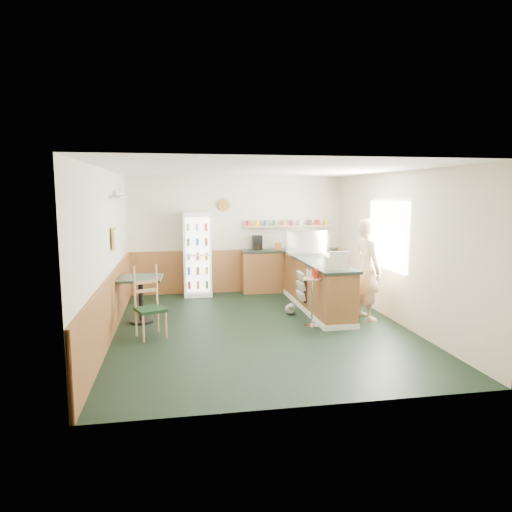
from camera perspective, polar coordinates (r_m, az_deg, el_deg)
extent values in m
plane|color=black|center=(8.03, 0.49, -8.93)|extent=(6.00, 6.00, 0.00)
cube|color=beige|center=(10.71, -2.42, 2.66)|extent=(5.00, 0.02, 2.70)
cube|color=beige|center=(7.71, -18.18, 0.23)|extent=(0.02, 6.00, 2.70)
cube|color=beige|center=(8.56, 17.26, 1.00)|extent=(0.02, 6.00, 2.70)
cube|color=white|center=(7.70, 0.51, 10.76)|extent=(5.00, 6.00, 0.02)
cube|color=#9A6031|center=(10.78, -2.36, -1.86)|extent=(4.98, 0.05, 1.00)
cube|color=#9A6031|center=(7.85, -17.63, -5.93)|extent=(0.05, 5.98, 1.00)
cube|color=white|center=(8.79, 16.13, 2.52)|extent=(0.06, 1.45, 1.25)
cube|color=tan|center=(8.17, -17.33, 2.09)|extent=(0.03, 0.32, 0.38)
cube|color=silver|center=(8.62, -16.77, 7.06)|extent=(0.18, 1.20, 0.03)
cylinder|color=olive|center=(10.56, -4.01, 6.38)|extent=(0.26, 0.04, 0.26)
cube|color=#9A6031|center=(9.25, 7.55, -3.72)|extent=(0.60, 2.95, 0.95)
cube|color=silver|center=(9.34, 7.50, -6.27)|extent=(0.64, 2.97, 0.10)
cube|color=#2C3D34|center=(9.16, 7.61, -0.59)|extent=(0.68, 3.01, 0.05)
cube|color=#9A6031|center=(10.84, 4.06, -1.95)|extent=(2.20, 0.38, 0.95)
cube|color=#2C3D34|center=(10.76, 4.09, 0.72)|extent=(2.24, 0.42, 0.05)
cube|color=tan|center=(10.79, 4.01, 3.75)|extent=(2.10, 0.22, 0.04)
cube|color=black|center=(10.59, 0.15, 1.68)|extent=(0.22, 0.18, 0.34)
cylinder|color=#B2664C|center=(10.59, -0.99, 4.13)|extent=(0.10, 0.10, 0.12)
cylinder|color=#B2664C|center=(10.63, 0.14, 4.14)|extent=(0.10, 0.10, 0.12)
cylinder|color=#B2664C|center=(10.67, 1.26, 4.16)|extent=(0.10, 0.10, 0.12)
cylinder|color=#B2664C|center=(10.71, 2.37, 4.17)|extent=(0.10, 0.10, 0.12)
cylinder|color=#B2664C|center=(10.76, 3.47, 4.18)|extent=(0.10, 0.10, 0.12)
cylinder|color=#B2664C|center=(10.81, 4.56, 4.18)|extent=(0.10, 0.10, 0.12)
cylinder|color=#B2664C|center=(10.86, 5.64, 4.19)|extent=(0.10, 0.10, 0.12)
cylinder|color=#B2664C|center=(10.92, 6.71, 4.19)|extent=(0.10, 0.10, 0.12)
cylinder|color=#B2664C|center=(10.98, 7.77, 4.19)|extent=(0.10, 0.10, 0.12)
cylinder|color=#B2664C|center=(11.05, 8.82, 4.19)|extent=(0.10, 0.10, 0.12)
cube|color=white|center=(10.44, -7.37, 0.25)|extent=(0.63, 0.44, 1.90)
cube|color=white|center=(10.21, -7.31, 0.14)|extent=(0.52, 0.02, 1.67)
cube|color=silver|center=(10.14, -7.29, 0.09)|extent=(0.57, 0.02, 1.74)
cube|color=silver|center=(9.84, 6.35, 0.34)|extent=(0.88, 0.46, 0.06)
cube|color=silver|center=(9.81, 6.37, 1.79)|extent=(0.86, 0.44, 0.44)
cube|color=beige|center=(8.10, 9.99, -0.78)|extent=(0.46, 0.48, 0.22)
imported|color=tan|center=(8.61, 13.79, -1.66)|extent=(0.54, 0.68, 1.86)
cylinder|color=silver|center=(8.17, 6.97, -8.64)|extent=(0.25, 0.25, 0.02)
cylinder|color=silver|center=(8.06, 7.02, -5.78)|extent=(0.04, 0.04, 0.84)
cylinder|color=tan|center=(7.97, 7.07, -2.84)|extent=(0.32, 0.32, 0.02)
cylinder|color=red|center=(8.00, 7.72, -2.22)|extent=(0.04, 0.04, 0.14)
cylinder|color=red|center=(8.05, 7.32, -2.15)|extent=(0.04, 0.04, 0.14)
cylinder|color=red|center=(8.04, 6.79, -2.14)|extent=(0.04, 0.04, 0.14)
cylinder|color=red|center=(7.99, 6.42, -2.21)|extent=(0.04, 0.04, 0.14)
cylinder|color=red|center=(7.92, 6.43, -2.30)|extent=(0.04, 0.04, 0.14)
cylinder|color=red|center=(7.86, 6.82, -2.37)|extent=(0.04, 0.04, 0.14)
cylinder|color=red|center=(7.87, 7.37, -2.38)|extent=(0.04, 0.04, 0.14)
cylinder|color=red|center=(7.92, 7.74, -2.32)|extent=(0.04, 0.04, 0.14)
cube|color=black|center=(9.06, 5.74, -5.38)|extent=(0.05, 0.48, 0.03)
cube|color=beige|center=(9.04, 5.63, -4.96)|extent=(0.09, 0.43, 0.16)
cube|color=black|center=(9.02, 5.76, -4.18)|extent=(0.05, 0.48, 0.03)
cube|color=beige|center=(9.00, 5.64, -3.75)|extent=(0.09, 0.43, 0.16)
cube|color=black|center=(8.98, 5.78, -2.96)|extent=(0.05, 0.48, 0.03)
cube|color=beige|center=(8.96, 5.66, -2.52)|extent=(0.09, 0.43, 0.16)
cylinder|color=black|center=(8.60, -14.08, -7.89)|extent=(0.43, 0.43, 0.04)
cylinder|color=black|center=(8.50, -14.17, -5.36)|extent=(0.09, 0.09, 0.76)
cube|color=#2C3D34|center=(8.42, -14.26, -2.70)|extent=(0.79, 0.79, 0.04)
cube|color=black|center=(7.58, -13.06, -6.55)|extent=(0.56, 0.56, 0.05)
cylinder|color=tan|center=(7.48, -14.50, -8.68)|extent=(0.04, 0.04, 0.45)
cylinder|color=tan|center=(7.45, -11.64, -8.64)|extent=(0.04, 0.04, 0.45)
cylinder|color=tan|center=(7.83, -14.29, -7.91)|extent=(0.04, 0.04, 0.45)
cylinder|color=tan|center=(7.81, -11.57, -7.87)|extent=(0.04, 0.04, 0.45)
cube|color=tan|center=(7.69, -13.06, -3.68)|extent=(0.38, 0.18, 0.70)
sphere|color=#979792|center=(8.88, 4.29, -6.64)|extent=(0.20, 0.20, 0.20)
sphere|color=#979792|center=(8.76, 4.46, -6.29)|extent=(0.12, 0.12, 0.12)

